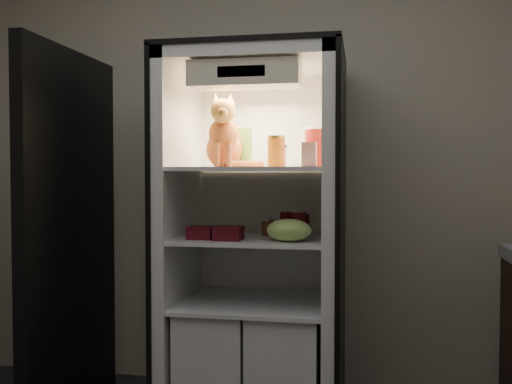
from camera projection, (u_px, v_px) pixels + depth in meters
room_shell at (163, 43)px, 1.57m from camera, size 3.60×3.60×3.60m
refrigerator at (256, 263)px, 2.95m from camera, size 0.90×0.72×1.88m
fridge_door at (70, 245)px, 2.76m from camera, size 0.07×0.87×1.85m
tabby_cat at (224, 140)px, 2.88m from camera, size 0.32×0.36×0.36m
parmesan_shaker at (245, 148)px, 2.98m from camera, size 0.08×0.08×0.20m
mayo_tub at (279, 156)px, 3.00m from camera, size 0.08×0.08×0.12m
salsa_jar at (276, 151)px, 2.80m from camera, size 0.09×0.09×0.15m
pepper_jar at (317, 147)px, 2.93m from camera, size 0.12×0.12×0.21m
cream_carton at (309, 155)px, 2.62m from camera, size 0.07×0.07×0.11m
soda_can_a at (287, 223)px, 2.91m from camera, size 0.07×0.07×0.13m
soda_can_b at (304, 225)px, 2.90m from camera, size 0.06×0.06×0.11m
soda_can_c at (298, 225)px, 2.79m from camera, size 0.07×0.07×0.13m
condiment_jar at (268, 227)px, 2.93m from camera, size 0.06×0.06×0.09m
grape_bag at (289, 230)px, 2.67m from camera, size 0.21×0.15×0.11m
berry_box_left at (201, 233)px, 2.77m from camera, size 0.12×0.12×0.06m
berry_box_right at (229, 233)px, 2.73m from camera, size 0.13×0.13×0.06m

